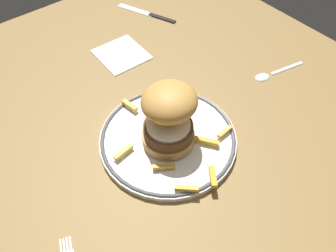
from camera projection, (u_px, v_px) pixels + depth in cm
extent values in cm
cube|color=olive|center=(183.00, 152.00, 67.97)|extent=(122.87, 102.24, 4.00)
cylinder|color=white|center=(168.00, 139.00, 66.75)|extent=(26.21, 26.21, 1.20)
torus|color=#4C4C51|center=(168.00, 137.00, 66.29)|extent=(25.81, 25.81, 0.80)
cylinder|color=#C38A45|center=(168.00, 137.00, 64.77)|extent=(9.79, 9.79, 1.80)
cylinder|color=#53341D|center=(168.00, 130.00, 63.20)|extent=(9.10, 9.10, 2.30)
cylinder|color=white|center=(168.00, 125.00, 62.12)|extent=(8.00, 8.00, 0.50)
ellipsoid|color=yellow|center=(167.00, 121.00, 61.84)|extent=(2.60, 2.60, 1.40)
ellipsoid|color=#C68E42|center=(169.00, 102.00, 59.61)|extent=(12.33, 12.01, 6.35)
cube|color=#EBAD4F|center=(225.00, 132.00, 66.17)|extent=(1.04, 3.62, 0.77)
cube|color=gold|center=(213.00, 177.00, 59.68)|extent=(3.83, 3.16, 0.99)
cube|color=gold|center=(164.00, 167.00, 61.14)|extent=(2.84, 3.75, 0.78)
cube|color=gold|center=(158.00, 94.00, 72.60)|extent=(2.55, 2.95, 0.95)
cube|color=#E6BB4C|center=(174.00, 100.00, 71.62)|extent=(4.20, 3.28, 0.75)
cube|color=#E0BC50|center=(123.00, 152.00, 63.09)|extent=(1.38, 4.22, 0.84)
cube|color=gold|center=(130.00, 106.00, 70.46)|extent=(3.79, 1.50, 0.91)
cube|color=gold|center=(186.00, 188.00, 58.32)|extent=(3.37, 3.54, 0.83)
cube|color=gold|center=(207.00, 141.00, 64.65)|extent=(4.31, 3.40, 0.88)
cube|color=#DEB950|center=(161.00, 93.00, 70.17)|extent=(2.27, 3.88, 0.90)
cube|color=gold|center=(150.00, 97.00, 72.13)|extent=(2.98, 3.10, 0.79)
cube|color=silver|center=(61.00, 246.00, 53.89)|extent=(2.32, 1.15, 0.28)
cube|color=silver|center=(64.00, 245.00, 53.98)|extent=(2.32, 1.15, 0.28)
cube|color=silver|center=(67.00, 244.00, 54.08)|extent=(2.32, 1.15, 0.28)
cube|color=silver|center=(70.00, 243.00, 54.17)|extent=(2.32, 1.15, 0.28)
cube|color=black|center=(162.00, 18.00, 93.65)|extent=(7.87, 4.10, 0.70)
cube|color=silver|center=(136.00, 10.00, 96.37)|extent=(10.88, 5.77, 0.24)
cube|color=silver|center=(287.00, 68.00, 80.72)|extent=(2.70, 8.96, 0.32)
ellipsoid|color=silver|center=(263.00, 76.00, 78.55)|extent=(3.31, 4.07, 0.90)
cube|color=silver|center=(121.00, 54.00, 83.94)|extent=(11.97, 11.25, 0.40)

